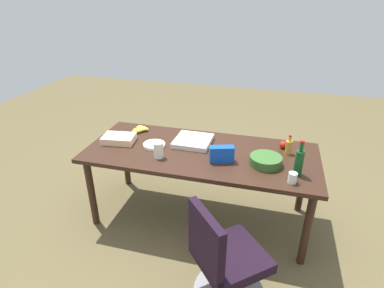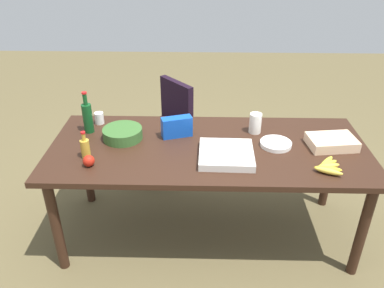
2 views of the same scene
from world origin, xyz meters
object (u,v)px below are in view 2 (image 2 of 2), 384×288
at_px(conference_table, 208,156).
at_px(apple_red, 89,161).
at_px(salad_bowl, 123,134).
at_px(office_chair, 163,139).
at_px(chip_bag_blue, 177,127).
at_px(dressing_bottle, 85,148).
at_px(sheet_cake, 332,142).
at_px(mayo_jar, 255,123).
at_px(paper_plate_stack, 276,144).
at_px(paper_cup, 99,118).
at_px(wine_bottle, 88,117).
at_px(banana_bunch, 328,167).
at_px(pizza_box, 226,154).

distance_m(conference_table, apple_red, 0.83).
distance_m(apple_red, salad_bowl, 0.40).
bearing_deg(office_chair, chip_bag_blue, -76.41).
height_order(dressing_bottle, sheet_cake, dressing_bottle).
height_order(mayo_jar, apple_red, mayo_jar).
relative_size(paper_plate_stack, sheet_cake, 0.69).
bearing_deg(paper_cup, office_chair, 53.29).
bearing_deg(sheet_cake, paper_cup, 169.40).
bearing_deg(office_chair, conference_table, -65.56).
bearing_deg(paper_plate_stack, dressing_bottle, -171.60).
bearing_deg(conference_table, dressing_bottle, -168.19).
xyz_separation_m(office_chair, paper_cup, (-0.43, -0.58, 0.50)).
bearing_deg(paper_cup, conference_table, -21.77).
relative_size(apple_red, wine_bottle, 0.24).
bearing_deg(salad_bowl, banana_bunch, -15.44).
relative_size(apple_red, chip_bag_blue, 0.35).
xyz_separation_m(chip_bag_blue, sheet_cake, (1.09, -0.13, -0.04)).
bearing_deg(pizza_box, paper_cup, 154.55).
distance_m(banana_bunch, paper_plate_stack, 0.41).
bearing_deg(paper_cup, chip_bag_blue, -17.37).
distance_m(pizza_box, sheet_cake, 0.76).
distance_m(salad_bowl, wine_bottle, 0.30).
relative_size(apple_red, paper_plate_stack, 0.35).
bearing_deg(paper_cup, banana_bunch, -21.21).
relative_size(paper_cup, banana_bunch, 0.39).
bearing_deg(salad_bowl, paper_cup, 133.20).
relative_size(conference_table, wine_bottle, 7.01).
bearing_deg(mayo_jar, dressing_bottle, -161.47).
xyz_separation_m(dressing_bottle, paper_cup, (-0.03, 0.51, -0.03)).
bearing_deg(salad_bowl, sheet_cake, -3.03).
xyz_separation_m(wine_bottle, sheet_cake, (1.75, -0.18, -0.09)).
distance_m(mayo_jar, pizza_box, 0.44).
height_order(office_chair, dressing_bottle, dressing_bottle).
bearing_deg(pizza_box, wine_bottle, 162.42).
height_order(dressing_bottle, pizza_box, dressing_bottle).
relative_size(office_chair, banana_bunch, 3.81).
distance_m(conference_table, office_chair, 1.07).
xyz_separation_m(banana_bunch, apple_red, (-1.52, 0.01, 0.01)).
bearing_deg(dressing_bottle, office_chair, 69.78).
height_order(banana_bunch, apple_red, apple_red).
distance_m(apple_red, chip_bag_blue, 0.69).
xyz_separation_m(apple_red, wine_bottle, (-0.12, 0.47, 0.08)).
bearing_deg(apple_red, chip_bag_blue, 37.66).
height_order(office_chair, paper_plate_stack, office_chair).
height_order(banana_bunch, salad_bowl, salad_bowl).
relative_size(office_chair, chip_bag_blue, 4.03).
relative_size(mayo_jar, pizza_box, 0.42).
height_order(office_chair, banana_bunch, office_chair).
relative_size(chip_bag_blue, sheet_cake, 0.69).
xyz_separation_m(banana_bunch, paper_plate_stack, (-0.28, 0.30, -0.01)).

